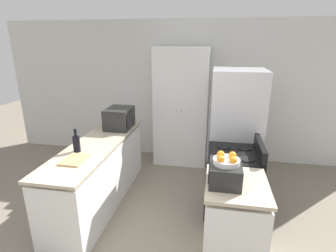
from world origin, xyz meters
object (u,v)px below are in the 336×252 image
object	(u,v)px
stove	(232,185)
wine_bottle	(77,143)
fruit_bowl	(227,160)
microwave	(119,118)
toaster_oven	(225,173)
pantry_cabinet	(181,107)
refrigerator	(235,132)

from	to	relation	value
stove	wine_bottle	bearing A→B (deg)	-170.86
wine_bottle	fruit_bowl	world-z (taller)	fruit_bowl
microwave	toaster_oven	distance (m)	2.15
wine_bottle	microwave	bearing A→B (deg)	79.35
microwave	wine_bottle	world-z (taller)	microwave
pantry_cabinet	wine_bottle	xyz separation A→B (m)	(-1.05, -1.87, -0.05)
refrigerator	wine_bottle	bearing A→B (deg)	-151.65
stove	toaster_oven	bearing A→B (deg)	-100.77
toaster_oven	pantry_cabinet	bearing A→B (deg)	107.53
pantry_cabinet	microwave	distance (m)	1.23
fruit_bowl	refrigerator	bearing A→B (deg)	83.08
refrigerator	microwave	size ratio (longest dim) A/B	3.85
stove	refrigerator	bearing A→B (deg)	86.52
pantry_cabinet	microwave	size ratio (longest dim) A/B	4.45
pantry_cabinet	stove	size ratio (longest dim) A/B	2.00
pantry_cabinet	refrigerator	distance (m)	1.24
pantry_cabinet	refrigerator	xyz separation A→B (m)	(0.92, -0.81, -0.14)
microwave	wine_bottle	distance (m)	1.01
refrigerator	toaster_oven	xyz separation A→B (m)	(-0.19, -1.51, 0.09)
toaster_oven	stove	bearing A→B (deg)	79.23
pantry_cabinet	stove	xyz separation A→B (m)	(0.88, -1.56, -0.60)
toaster_oven	wine_bottle	bearing A→B (deg)	165.94
pantry_cabinet	fruit_bowl	world-z (taller)	pantry_cabinet
stove	fruit_bowl	distance (m)	1.04
stove	toaster_oven	world-z (taller)	toaster_oven
stove	fruit_bowl	xyz separation A→B (m)	(-0.14, -0.76, 0.69)
microwave	fruit_bowl	xyz separation A→B (m)	(1.60, -1.44, 0.09)
microwave	fruit_bowl	world-z (taller)	microwave
microwave	wine_bottle	xyz separation A→B (m)	(-0.19, -0.99, -0.05)
wine_bottle	toaster_oven	world-z (taller)	wine_bottle
wine_bottle	toaster_oven	bearing A→B (deg)	-14.06
pantry_cabinet	toaster_oven	distance (m)	2.43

